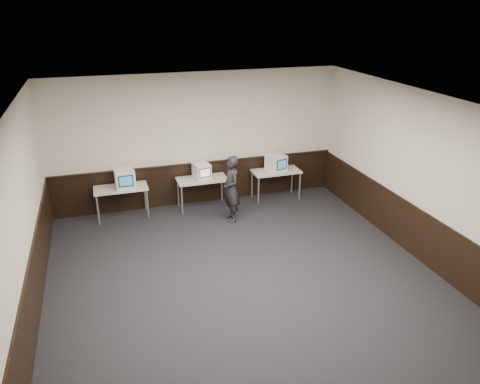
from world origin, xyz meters
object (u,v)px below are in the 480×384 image
at_px(desk_right, 276,173).
at_px(desk_left, 121,190).
at_px(person, 231,189).
at_px(emac_left, 125,179).
at_px(emac_right, 276,163).
at_px(desk_center, 202,181).
at_px(emac_center, 202,171).

bearing_deg(desk_right, desk_left, 180.00).
xyz_separation_m(desk_left, desk_right, (3.80, 0.00, 0.00)).
bearing_deg(person, emac_left, -115.28).
xyz_separation_m(emac_right, person, (-1.42, -0.88, -0.19)).
xyz_separation_m(desk_center, emac_center, (0.01, 0.02, 0.25)).
relative_size(emac_right, person, 0.35).
xyz_separation_m(desk_right, person, (-1.44, -0.90, 0.09)).
relative_size(desk_left, emac_left, 2.47).
bearing_deg(desk_center, desk_left, 180.00).
xyz_separation_m(desk_left, desk_center, (1.90, 0.00, 0.00)).
bearing_deg(desk_left, emac_left, -22.27).
relative_size(desk_right, emac_center, 2.71).
height_order(emac_center, person, person).
distance_m(desk_right, emac_center, 1.91).
height_order(desk_left, emac_left, emac_left).
bearing_deg(desk_center, person, -62.71).
height_order(desk_right, emac_left, emac_left).
xyz_separation_m(desk_right, emac_left, (-3.69, -0.04, 0.29)).
relative_size(desk_center, emac_right, 2.22).
distance_m(emac_left, emac_right, 3.68).
relative_size(desk_right, emac_right, 2.22).
relative_size(desk_center, emac_center, 2.71).
relative_size(desk_left, emac_right, 2.22).
bearing_deg(emac_right, desk_left, 161.67).
bearing_deg(emac_right, emac_center, 160.64).
xyz_separation_m(desk_left, person, (2.36, -0.90, 0.09)).
distance_m(emac_left, person, 2.42).
distance_m(desk_right, emac_right, 0.28).
bearing_deg(desk_left, emac_right, -0.26).
relative_size(desk_left, desk_right, 1.00).
distance_m(desk_left, desk_right, 3.80).
xyz_separation_m(desk_left, emac_left, (0.11, -0.04, 0.29)).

